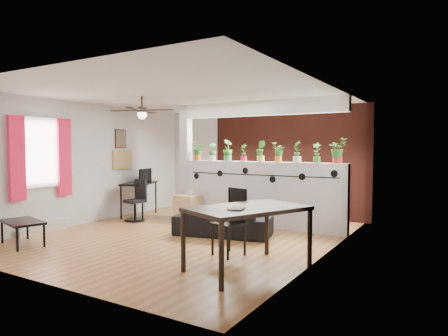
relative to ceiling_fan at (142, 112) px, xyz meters
The scene contains 30 objects.
room_shell 1.33m from the ceiling_fan, 20.56° to the left, with size 6.30×7.10×2.90m.
partition_wall 2.91m from the ceiling_fan, 48.37° to the left, with size 3.60×0.18×1.35m, color #BCBCC1.
ceiling_header 2.41m from the ceiling_fan, 48.37° to the left, with size 3.60×0.18×0.30m, color white.
pier_column 2.09m from the ceiling_fan, 99.77° to the left, with size 0.22×0.20×2.60m, color #BCBCC1.
brick_panel 3.78m from the ceiling_fan, 63.93° to the left, with size 3.90×0.05×2.60m, color #A13D2F.
vine_decal 2.64m from the ceiling_fan, 46.80° to the left, with size 3.31×0.01×0.30m.
window_assembly 2.13m from the ceiling_fan, 152.87° to the right, with size 0.09×1.30×1.55m.
baseboard_heater 2.96m from the ceiling_fan, 152.65° to the right, with size 0.08×1.00×0.18m, color beige.
corkboard 2.38m from the ceiling_fan, 144.85° to the left, with size 0.03×0.60×0.45m, color #A37D4E.
framed_art 2.19m from the ceiling_fan, 145.97° to the left, with size 0.03×0.34×0.44m.
ceiling_fan is the anchor object (origin of this frame).
potted_plant_0 1.94m from the ceiling_fan, 89.36° to the left, with size 0.21×0.25×0.43m.
potted_plant_1 2.00m from the ceiling_fan, 77.02° to the left, with size 0.24×0.22×0.39m.
potted_plant_2 2.10m from the ceiling_fan, 65.77° to the left, with size 0.24×0.28×0.46m.
potted_plant_3 2.30m from the ceiling_fan, 56.20° to the left, with size 0.21×0.23×0.37m.
potted_plant_4 2.52m from the ceiling_fan, 48.37° to the left, with size 0.26×0.23×0.43m.
potted_plant_5 2.79m from the ceiling_fan, 42.06° to the left, with size 0.22×0.24×0.40m.
potted_plant_6 3.08m from the ceiling_fan, 36.98° to the left, with size 0.21×0.25×0.44m.
potted_plant_7 3.40m from the ceiling_fan, 32.88° to the left, with size 0.20×0.16×0.39m.
potted_plant_8 3.72m from the ceiling_fan, 29.51° to the left, with size 0.30×0.32×0.47m.
sofa 2.56m from the ceiling_fan, 26.32° to the left, with size 1.71×0.67×0.50m, color black.
cube_shelf 2.49m from the ceiling_fan, 90.57° to the left, with size 0.49×0.43×0.60m, color tan.
cup 2.22m from the ceiling_fan, 88.60° to the left, with size 0.13×0.13×0.10m, color gray.
computer_desk 2.60m from the ceiling_fan, 134.80° to the left, with size 0.99×1.26×0.81m.
monitor 2.59m from the ceiling_fan, 132.01° to the left, with size 0.05×0.31×0.18m, color black.
office_chair 2.37m from the ceiling_fan, 137.93° to the left, with size 0.47×0.47×0.90m.
dining_table 3.28m from the ceiling_fan, 19.30° to the right, with size 1.49×1.81×0.85m.
book 3.25m from the ceiling_fan, 25.54° to the right, with size 0.18×0.24×0.02m, color gray.
folding_chair 2.80m from the ceiling_fan, ahead, with size 0.52×0.52×1.02m.
coffee_table 2.83m from the ceiling_fan, 124.37° to the right, with size 0.98×0.70×0.41m.
Camera 1 is at (4.37, -5.96, 1.65)m, focal length 32.00 mm.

